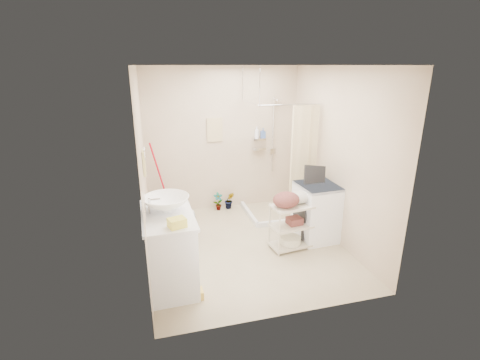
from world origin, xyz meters
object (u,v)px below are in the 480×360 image
object	(u,v)px
toilet	(173,217)
washing_machine	(318,212)
laundry_rack	(291,223)
vanity	(170,249)

from	to	relation	value
toilet	washing_machine	size ratio (longest dim) A/B	0.81
washing_machine	laundry_rack	xyz separation A→B (m)	(-0.52, -0.20, -0.03)
vanity	washing_machine	size ratio (longest dim) A/B	1.20
toilet	vanity	bearing A→B (deg)	169.99
laundry_rack	washing_machine	bearing A→B (deg)	13.43
toilet	washing_machine	distance (m)	2.25
washing_machine	vanity	bearing A→B (deg)	-168.21
washing_machine	laundry_rack	bearing A→B (deg)	-162.71
vanity	laundry_rack	size ratio (longest dim) A/B	1.30
washing_machine	laundry_rack	distance (m)	0.56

